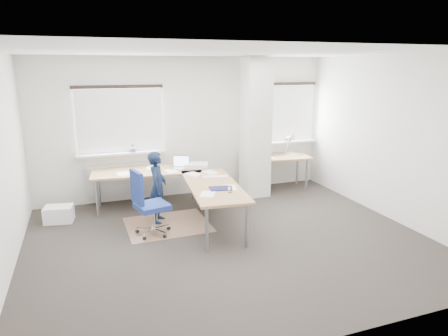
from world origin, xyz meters
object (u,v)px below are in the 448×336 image
object	(u,v)px
task_chair	(150,217)
desk_main	(181,179)
desk_side	(277,158)
person	(158,187)

from	to	relation	value
task_chair	desk_main	bearing A→B (deg)	30.54
desk_main	desk_side	size ratio (longest dim) A/B	1.92
desk_main	person	world-z (taller)	person
desk_main	task_chair	distance (m)	1.00
desk_side	desk_main	bearing A→B (deg)	-152.52
desk_main	person	size ratio (longest dim) A/B	2.29
desk_main	person	xyz separation A→B (m)	(-0.44, -0.13, -0.07)
desk_side	person	bearing A→B (deg)	-153.26
desk_main	desk_side	bearing A→B (deg)	26.65
desk_side	person	world-z (taller)	person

